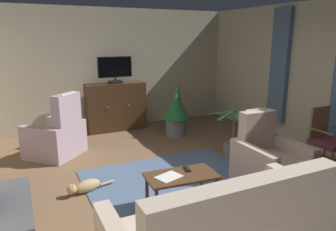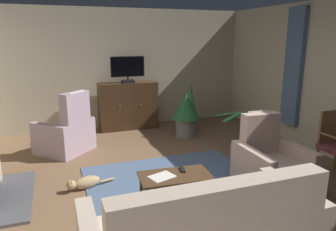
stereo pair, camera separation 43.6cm
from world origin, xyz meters
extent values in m
cube|color=brown|center=(0.00, 0.00, -0.02)|extent=(6.43, 7.59, 0.04)
cube|color=#B2A88E|center=(0.00, 3.54, 1.38)|extent=(6.43, 0.10, 2.75)
cube|color=slate|center=(2.85, 1.16, 1.51)|extent=(0.10, 0.44, 2.31)
cube|color=slate|center=(-0.08, 0.14, 0.01)|extent=(2.50, 1.97, 0.01)
cube|color=#4C4C51|center=(-2.28, 0.44, 0.02)|extent=(0.50, 1.49, 0.04)
cube|color=black|center=(-0.04, 3.19, 0.03)|extent=(1.29, 0.37, 0.06)
cube|color=#422B19|center=(-0.04, 3.19, 0.55)|extent=(1.35, 0.43, 1.09)
sphere|color=tan|center=(-0.28, 2.96, 0.60)|extent=(0.03, 0.03, 0.03)
sphere|color=tan|center=(0.20, 2.96, 0.60)|extent=(0.03, 0.03, 0.03)
cube|color=black|center=(-0.04, 3.14, 1.12)|extent=(0.28, 0.20, 0.06)
cylinder|color=black|center=(-0.04, 3.14, 1.19)|extent=(0.04, 0.04, 0.08)
cube|color=black|center=(-0.04, 3.14, 1.46)|extent=(0.77, 0.05, 0.45)
cube|color=black|center=(-0.04, 3.12, 1.46)|extent=(0.73, 0.01, 0.41)
cube|color=#4C331E|center=(-0.32, -0.54, 0.43)|extent=(0.92, 0.54, 0.03)
cylinder|color=#4C331E|center=(0.08, -0.39, 0.21)|extent=(0.04, 0.04, 0.41)
cylinder|color=#4C331E|center=(-0.70, -0.33, 0.21)|extent=(0.04, 0.04, 0.41)
cylinder|color=#4C331E|center=(0.05, -0.76, 0.21)|extent=(0.04, 0.04, 0.41)
cylinder|color=#4C331E|center=(-0.73, -0.70, 0.21)|extent=(0.04, 0.04, 0.41)
cube|color=black|center=(-0.18, -0.44, 0.46)|extent=(0.08, 0.18, 0.02)
cube|color=silver|center=(-0.49, -0.54, 0.45)|extent=(0.35, 0.30, 0.01)
cube|color=#C6B29E|center=(-0.47, -1.98, 0.73)|extent=(1.86, 0.20, 0.57)
cube|color=#C6B29E|center=(0.53, -1.62, 0.33)|extent=(0.15, 0.92, 0.67)
cube|color=#B2A899|center=(-0.44, -1.75, 0.57)|extent=(0.37, 0.16, 0.36)
cube|color=#BC9E8E|center=(1.12, -0.59, 0.22)|extent=(0.58, 0.91, 0.44)
cube|color=#BC9E8E|center=(1.13, -0.23, 0.74)|extent=(0.57, 0.19, 0.59)
cube|color=#BC9E8E|center=(1.47, -0.59, 0.32)|extent=(0.15, 0.90, 0.64)
cube|color=#BC9E8E|center=(0.77, -0.58, 0.32)|extent=(0.15, 0.90, 0.64)
cube|color=white|center=(1.13, -0.16, 0.94)|extent=(0.36, 0.03, 0.24)
cube|color=#AD93A3|center=(-1.53, 2.07, 0.21)|extent=(0.99, 0.99, 0.41)
cube|color=#AD93A3|center=(-1.31, 1.85, 0.78)|extent=(0.55, 0.55, 0.74)
cube|color=#AD93A3|center=(-1.79, 1.82, 0.31)|extent=(0.66, 0.66, 0.61)
cube|color=#AD93A3|center=(-1.27, 2.33, 0.31)|extent=(0.66, 0.66, 0.61)
cube|color=white|center=(-1.26, 1.80, 1.05)|extent=(0.28, 0.28, 0.24)
cube|color=olive|center=(2.36, -0.31, 0.73)|extent=(0.41, 0.05, 0.55)
cylinder|color=olive|center=(2.17, -0.32, 0.21)|extent=(0.04, 0.04, 0.41)
cylinder|color=olive|center=(2.56, -0.32, 0.21)|extent=(0.04, 0.04, 0.41)
cylinder|color=olive|center=(2.16, -0.54, 0.67)|extent=(0.04, 0.39, 0.03)
cylinder|color=slate|center=(1.38, 0.64, 0.12)|extent=(0.36, 0.36, 0.24)
cylinder|color=brown|center=(1.38, 0.64, 0.49)|extent=(0.06, 0.06, 0.50)
cube|color=#2D6B33|center=(1.58, 0.67, 0.78)|extent=(0.40, 0.14, 0.11)
cube|color=#2D6B33|center=(1.50, 0.80, 0.78)|extent=(0.30, 0.36, 0.13)
cube|color=#2D6B33|center=(1.26, 0.86, 0.78)|extent=(0.32, 0.48, 0.15)
cube|color=#2D6B33|center=(1.19, 0.62, 0.78)|extent=(0.39, 0.12, 0.14)
cube|color=#2D6B33|center=(1.31, 0.49, 0.78)|extent=(0.22, 0.32, 0.11)
cube|color=#2D6B33|center=(1.46, 0.41, 0.78)|extent=(0.23, 0.47, 0.10)
cylinder|color=slate|center=(0.99, 2.18, 0.19)|extent=(0.43, 0.43, 0.39)
cone|color=#235B2D|center=(0.99, 2.18, 0.67)|extent=(0.60, 0.60, 0.55)
cylinder|color=slate|center=(1.35, 2.78, 0.12)|extent=(0.26, 0.26, 0.23)
cone|color=#3D7F42|center=(1.35, 2.78, 0.66)|extent=(0.36, 0.36, 0.86)
ellipsoid|color=tan|center=(-1.30, 0.39, 0.09)|extent=(0.41, 0.28, 0.17)
sphere|color=tan|center=(-1.52, 0.32, 0.11)|extent=(0.13, 0.13, 0.13)
cone|color=tan|center=(-1.51, 0.29, 0.17)|extent=(0.04, 0.04, 0.04)
cone|color=tan|center=(-1.53, 0.35, 0.17)|extent=(0.04, 0.04, 0.04)
cylinder|color=tan|center=(-1.01, 0.43, 0.05)|extent=(0.22, 0.10, 0.04)
camera|label=1|loc=(-2.04, -3.74, 2.09)|focal=33.82mm
camera|label=2|loc=(-1.64, -3.91, 2.09)|focal=33.82mm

